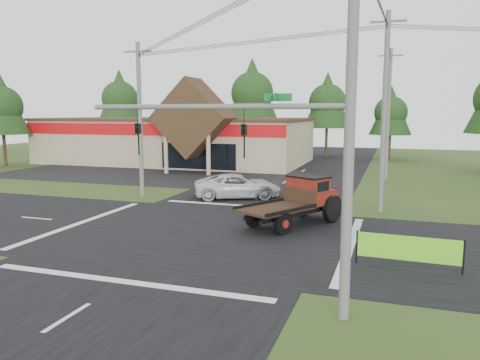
% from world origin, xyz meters
% --- Properties ---
extents(ground, '(120.00, 120.00, 0.00)m').
position_xyz_m(ground, '(0.00, 0.00, 0.00)').
color(ground, '#2B4318').
rests_on(ground, ground).
extents(road_ns, '(12.00, 120.00, 0.02)m').
position_xyz_m(road_ns, '(0.00, 0.00, 0.01)').
color(road_ns, black).
rests_on(road_ns, ground).
extents(road_ew, '(120.00, 12.00, 0.02)m').
position_xyz_m(road_ew, '(0.00, 0.00, 0.01)').
color(road_ew, black).
rests_on(road_ew, ground).
extents(parking_apron, '(28.00, 14.00, 0.02)m').
position_xyz_m(parking_apron, '(-14.00, 19.00, 0.01)').
color(parking_apron, black).
rests_on(parking_apron, ground).
extents(cvs_building, '(30.40, 18.20, 9.19)m').
position_xyz_m(cvs_building, '(-15.70, 29.57, 2.78)').
color(cvs_building, tan).
rests_on(cvs_building, ground).
extents(traffic_signal_mast, '(8.12, 0.24, 7.00)m').
position_xyz_m(traffic_signal_mast, '(5.82, -7.50, 4.43)').
color(traffic_signal_mast, '#595651').
rests_on(traffic_signal_mast, ground).
extents(utility_pole_nr, '(2.00, 0.30, 11.00)m').
position_xyz_m(utility_pole_nr, '(7.50, -7.50, 5.64)').
color(utility_pole_nr, '#595651').
rests_on(utility_pole_nr, ground).
extents(utility_pole_nw, '(2.00, 0.30, 10.50)m').
position_xyz_m(utility_pole_nw, '(-8.00, 8.00, 5.39)').
color(utility_pole_nw, '#595651').
rests_on(utility_pole_nw, ground).
extents(utility_pole_ne, '(2.00, 0.30, 11.50)m').
position_xyz_m(utility_pole_ne, '(8.00, 8.00, 5.89)').
color(utility_pole_ne, '#595651').
rests_on(utility_pole_ne, ground).
extents(utility_pole_n, '(2.00, 0.30, 11.20)m').
position_xyz_m(utility_pole_n, '(8.00, 22.00, 5.74)').
color(utility_pole_n, '#595651').
rests_on(utility_pole_n, ground).
extents(tree_row_a, '(6.72, 6.72, 12.12)m').
position_xyz_m(tree_row_a, '(-30.00, 40.00, 8.05)').
color(tree_row_a, '#332316').
rests_on(tree_row_a, ground).
extents(tree_row_b, '(5.60, 5.60, 10.10)m').
position_xyz_m(tree_row_b, '(-20.00, 42.00, 6.70)').
color(tree_row_b, '#332316').
rests_on(tree_row_b, ground).
extents(tree_row_c, '(7.28, 7.28, 13.13)m').
position_xyz_m(tree_row_c, '(-10.00, 41.00, 8.72)').
color(tree_row_c, '#332316').
rests_on(tree_row_c, ground).
extents(tree_row_d, '(6.16, 6.16, 11.11)m').
position_xyz_m(tree_row_d, '(0.00, 42.00, 7.38)').
color(tree_row_d, '#332316').
rests_on(tree_row_d, ground).
extents(tree_row_e, '(5.04, 5.04, 9.09)m').
position_xyz_m(tree_row_e, '(8.00, 40.00, 6.03)').
color(tree_row_e, '#332316').
rests_on(tree_row_e, ground).
extents(tree_side_w, '(5.60, 5.60, 10.10)m').
position_xyz_m(tree_side_w, '(-32.00, 20.00, 6.70)').
color(tree_side_w, '#332316').
rests_on(tree_side_w, ground).
extents(antique_flatbed_truck, '(5.03, 6.45, 2.55)m').
position_xyz_m(antique_flatbed_truck, '(3.77, 2.96, 1.27)').
color(antique_flatbed_truck, '#5A0F0C').
rests_on(antique_flatbed_truck, ground).
extents(roadside_banner, '(3.86, 0.29, 1.32)m').
position_xyz_m(roadside_banner, '(9.33, -2.43, 0.66)').
color(roadside_banner, '#64D01B').
rests_on(roadside_banner, ground).
extents(white_pickup, '(6.52, 4.95, 1.65)m').
position_xyz_m(white_pickup, '(-1.48, 9.62, 0.82)').
color(white_pickup, silver).
rests_on(white_pickup, ground).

